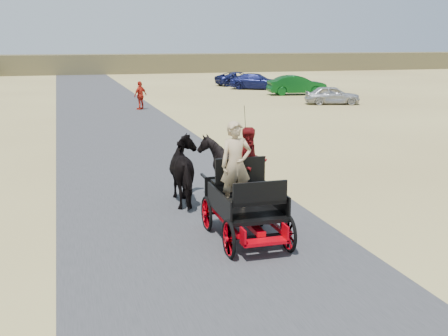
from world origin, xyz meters
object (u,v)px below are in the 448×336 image
object	(u,v)px
horse_right	(229,168)
pedestrian	(140,95)
carriage	(245,223)
horse_left	(188,171)
car_c	(256,81)
car_d	(240,79)
car_b	(297,85)
car_a	(332,95)

from	to	relation	value
horse_right	pedestrian	bearing A→B (deg)	-91.61
carriage	horse_left	size ratio (longest dim) A/B	1.20
car_c	car_d	size ratio (longest dim) A/B	1.02
horse_right	car_c	world-z (taller)	horse_right
horse_left	car_c	distance (m)	35.07
car_c	pedestrian	bearing A→B (deg)	165.89
horse_right	car_b	world-z (taller)	horse_right
horse_left	car_c	size ratio (longest dim) A/B	0.43
horse_left	car_c	bearing A→B (deg)	-112.41
car_a	car_b	distance (m)	6.84
car_c	horse_right	bearing A→B (deg)	-170.26
carriage	car_a	size ratio (longest dim) A/B	0.67
horse_right	pedestrian	xyz separation A→B (m)	(0.58, 20.56, 0.01)
car_c	horse_left	bearing A→B (deg)	-171.95
carriage	car_a	bearing A→B (deg)	59.17
horse_right	car_a	xyz separation A→B (m)	(13.16, 19.97, -0.24)
pedestrian	car_b	world-z (taller)	pedestrian
horse_right	carriage	bearing A→B (deg)	79.61
horse_left	car_a	size ratio (longest dim) A/B	0.56
car_a	car_b	size ratio (longest dim) A/B	0.79
carriage	car_b	world-z (taller)	car_b
horse_right	car_d	size ratio (longest dim) A/B	0.37
horse_right	car_b	bearing A→B (deg)	-116.90
carriage	pedestrian	bearing A→B (deg)	87.26
horse_left	horse_right	world-z (taller)	horse_right
horse_right	car_a	bearing A→B (deg)	-123.39
car_b	car_d	distance (m)	10.13
horse_left	car_b	size ratio (longest dim) A/B	0.44
car_d	car_b	bearing A→B (deg)	-177.48
carriage	car_b	distance (m)	32.98
pedestrian	car_c	world-z (taller)	pedestrian
car_a	car_c	distance (m)	12.48
horse_right	car_b	distance (m)	30.04
car_b	horse_right	bearing A→B (deg)	160.42
horse_right	car_d	bearing A→B (deg)	-108.29
horse_right	pedestrian	size ratio (longest dim) A/B	0.98
car_b	horse_left	bearing A→B (deg)	158.58
horse_left	horse_right	size ratio (longest dim) A/B	1.18
pedestrian	car_c	size ratio (longest dim) A/B	0.37
car_a	car_c	xyz separation A→B (m)	(-0.89, 12.45, 0.07)
horse_left	car_a	world-z (taller)	horse_left
car_d	pedestrian	bearing A→B (deg)	138.97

